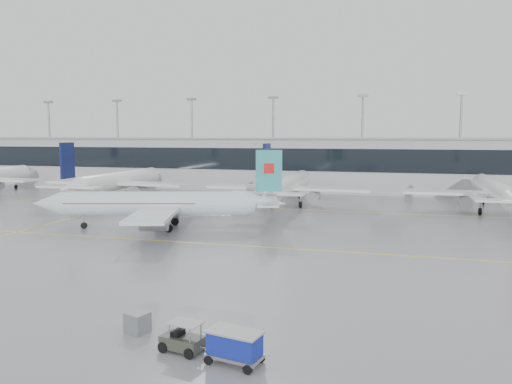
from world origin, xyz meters
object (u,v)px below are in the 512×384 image
(baggage_tug, at_px, (182,341))
(baggage_cart, at_px, (235,345))
(air_canada_jet, at_px, (163,204))
(gse_unit, at_px, (137,323))

(baggage_tug, distance_m, baggage_cart, 3.63)
(air_canada_jet, bearing_deg, baggage_tug, 102.15)
(gse_unit, bearing_deg, baggage_cart, -1.70)
(baggage_tug, relative_size, baggage_cart, 1.14)
(baggage_cart, relative_size, gse_unit, 2.52)
(baggage_cart, bearing_deg, air_canada_jet, 132.91)
(baggage_tug, bearing_deg, gse_unit, 166.82)
(air_canada_jet, bearing_deg, baggage_cart, 105.89)
(gse_unit, bearing_deg, air_canada_jet, 130.56)
(baggage_tug, bearing_deg, baggage_cart, -0.00)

